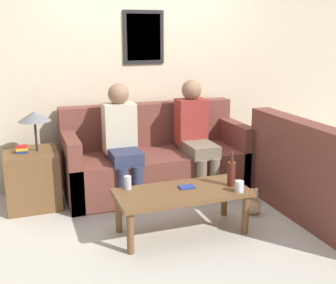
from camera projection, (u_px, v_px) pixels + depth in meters
ground_plane at (171, 205)px, 4.43m from camera, size 16.00×16.00×0.00m
wall_back at (143, 72)px, 4.96m from camera, size 9.00×0.08×2.60m
couch_main at (155, 161)px, 4.81m from camera, size 2.05×0.85×0.96m
couch_side at (327, 184)px, 4.08m from camera, size 0.85×1.69×0.96m
coffee_table at (182, 196)px, 3.74m from camera, size 1.18×0.53×0.41m
side_table_with_lamp at (33, 175)px, 4.32m from camera, size 0.52×0.52×1.00m
wine_bottle at (231, 173)px, 3.81m from camera, size 0.07×0.07×0.32m
drinking_glass at (239, 186)px, 3.68m from camera, size 0.08×0.08×0.10m
book_stack at (187, 187)px, 3.79m from camera, size 0.14×0.09×0.02m
soda_can at (128, 183)px, 3.74m from camera, size 0.07×0.07×0.12m
person_left at (122, 138)px, 4.41m from camera, size 0.34×0.59×1.24m
person_right at (195, 131)px, 4.70m from camera, size 0.34×0.65×1.25m
teddy_bear at (252, 203)px, 4.18m from camera, size 0.17×0.17×0.27m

